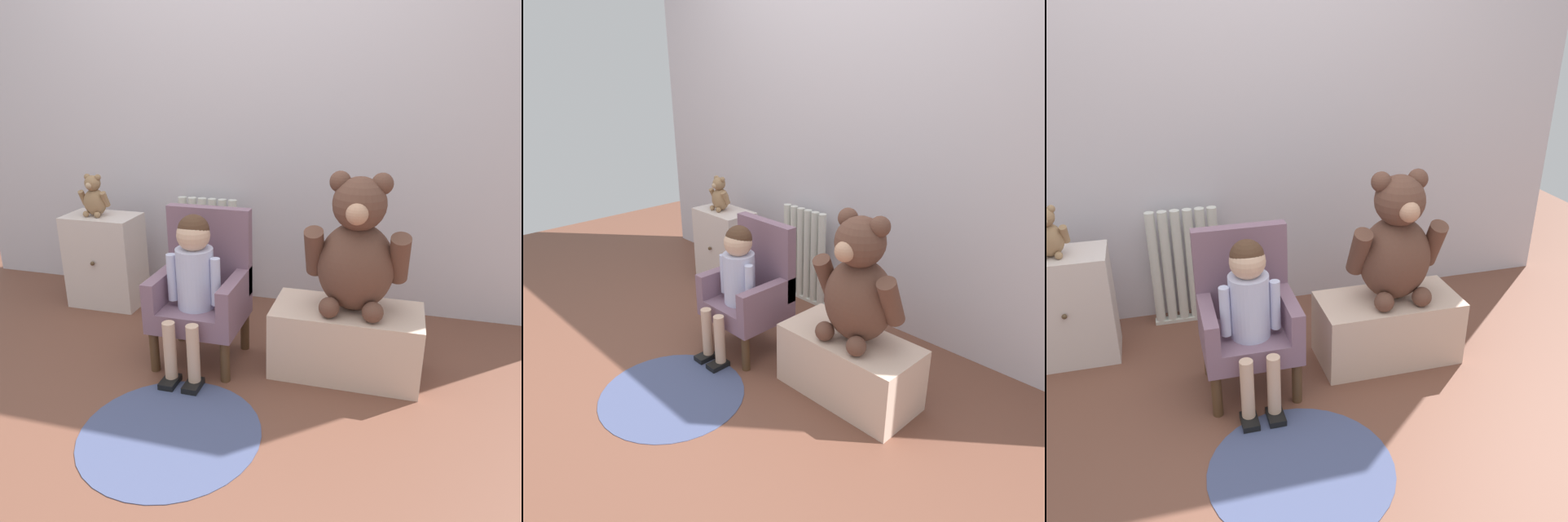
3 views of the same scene
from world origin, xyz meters
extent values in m
plane|color=brown|center=(0.00, 0.00, 0.00)|extent=(6.00, 6.00, 0.00)
cube|color=silver|center=(0.00, 1.26, 1.20)|extent=(3.80, 0.05, 2.40)
cylinder|color=silver|center=(-0.43, 1.13, 0.33)|extent=(0.05, 0.05, 0.61)
cylinder|color=silver|center=(-0.37, 1.13, 0.33)|extent=(0.05, 0.05, 0.61)
cylinder|color=silver|center=(-0.31, 1.13, 0.33)|extent=(0.05, 0.05, 0.61)
cylinder|color=silver|center=(-0.25, 1.13, 0.33)|extent=(0.05, 0.05, 0.61)
cylinder|color=silver|center=(-0.19, 1.13, 0.33)|extent=(0.05, 0.05, 0.61)
cylinder|color=silver|center=(-0.12, 1.13, 0.33)|extent=(0.05, 0.05, 0.61)
cube|color=silver|center=(-0.28, 1.13, 0.01)|extent=(0.37, 0.05, 0.02)
cube|color=beige|center=(-0.85, 0.92, 0.27)|extent=(0.42, 0.25, 0.55)
sphere|color=#4C3823|center=(-0.85, 0.78, 0.30)|extent=(0.02, 0.02, 0.02)
cube|color=slate|center=(-0.07, 0.45, 0.25)|extent=(0.41, 0.37, 0.10)
cube|color=slate|center=(-0.07, 0.60, 0.51)|extent=(0.41, 0.06, 0.42)
cube|color=slate|center=(-0.24, 0.45, 0.37)|extent=(0.06, 0.37, 0.14)
cube|color=slate|center=(0.11, 0.45, 0.37)|extent=(0.06, 0.37, 0.14)
cylinder|color=#4C331E|center=(-0.24, 0.30, 0.10)|extent=(0.04, 0.04, 0.20)
cylinder|color=#4C331E|center=(0.11, 0.30, 0.10)|extent=(0.04, 0.04, 0.20)
cylinder|color=#4C331E|center=(-0.24, 0.60, 0.10)|extent=(0.04, 0.04, 0.20)
cylinder|color=#4C331E|center=(0.11, 0.60, 0.10)|extent=(0.04, 0.04, 0.20)
cylinder|color=silver|center=(-0.07, 0.41, 0.44)|extent=(0.17, 0.17, 0.28)
sphere|color=#D8AD8E|center=(-0.07, 0.41, 0.64)|extent=(0.15, 0.15, 0.15)
sphere|color=#472D1E|center=(-0.07, 0.41, 0.66)|extent=(0.14, 0.14, 0.14)
cylinder|color=#D8AD8E|center=(-0.12, 0.22, 0.16)|extent=(0.06, 0.06, 0.27)
cube|color=black|center=(-0.12, 0.20, 0.01)|extent=(0.07, 0.11, 0.03)
cylinder|color=#D8AD8E|center=(-0.01, 0.22, 0.16)|extent=(0.06, 0.06, 0.27)
cube|color=black|center=(-0.01, 0.20, 0.01)|extent=(0.07, 0.11, 0.03)
cylinder|color=silver|center=(-0.17, 0.39, 0.44)|extent=(0.04, 0.04, 0.22)
cylinder|color=silver|center=(0.04, 0.39, 0.44)|extent=(0.04, 0.04, 0.22)
cube|color=beige|center=(0.61, 0.52, 0.16)|extent=(0.66, 0.33, 0.32)
ellipsoid|color=brown|center=(0.63, 0.54, 0.52)|extent=(0.33, 0.29, 0.39)
sphere|color=brown|center=(0.63, 0.52, 0.80)|extent=(0.23, 0.23, 0.23)
sphere|color=tan|center=(0.63, 0.42, 0.78)|extent=(0.09, 0.09, 0.09)
sphere|color=brown|center=(0.55, 0.54, 0.88)|extent=(0.09, 0.09, 0.09)
sphere|color=brown|center=(0.72, 0.54, 0.88)|extent=(0.09, 0.09, 0.09)
cylinder|color=brown|center=(0.45, 0.52, 0.58)|extent=(0.09, 0.17, 0.24)
cylinder|color=brown|center=(0.81, 0.52, 0.58)|extent=(0.09, 0.17, 0.24)
sphere|color=brown|center=(0.54, 0.41, 0.36)|extent=(0.09, 0.09, 0.09)
sphere|color=brown|center=(0.73, 0.41, 0.36)|extent=(0.09, 0.09, 0.09)
ellipsoid|color=#926F4C|center=(-0.87, 0.91, 0.62)|extent=(0.13, 0.11, 0.15)
sphere|color=#926F4C|center=(-0.87, 0.90, 0.73)|extent=(0.09, 0.09, 0.09)
sphere|color=tan|center=(-0.87, 0.86, 0.73)|extent=(0.04, 0.04, 0.04)
sphere|color=#926F4C|center=(-0.91, 0.91, 0.77)|extent=(0.04, 0.04, 0.04)
sphere|color=#926F4C|center=(-0.84, 0.91, 0.77)|extent=(0.04, 0.04, 0.04)
cylinder|color=#926F4C|center=(-0.94, 0.90, 0.65)|extent=(0.03, 0.07, 0.09)
cylinder|color=#926F4C|center=(-0.80, 0.90, 0.65)|extent=(0.03, 0.07, 0.09)
sphere|color=#926F4C|center=(-0.91, 0.86, 0.56)|extent=(0.04, 0.04, 0.04)
sphere|color=#926F4C|center=(-0.84, 0.86, 0.56)|extent=(0.04, 0.04, 0.04)
cylinder|color=#424B70|center=(0.02, -0.11, 0.00)|extent=(0.70, 0.70, 0.01)
camera|label=1|loc=(0.78, -1.57, 1.29)|focal=35.00mm
camera|label=2|loc=(1.88, -1.15, 1.54)|focal=35.00mm
camera|label=3|loc=(-0.40, -1.69, 1.62)|focal=40.00mm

